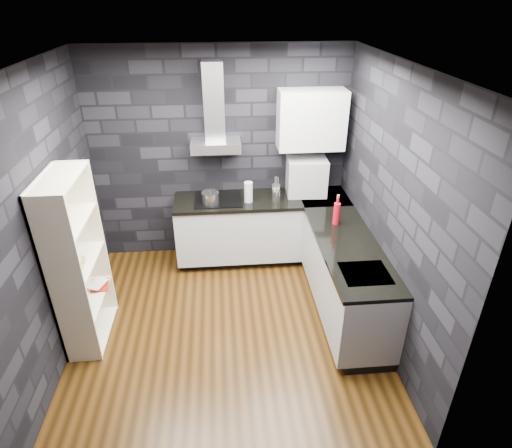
{
  "coord_description": "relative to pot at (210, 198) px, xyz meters",
  "views": [
    {
      "loc": [
        -0.01,
        -3.56,
        3.23
      ],
      "look_at": [
        0.35,
        0.45,
        1.0
      ],
      "focal_mm": 30.0,
      "sensor_mm": 36.0,
      "label": 1
    }
  ],
  "objects": [
    {
      "name": "counter_right_cab",
      "position": [
        1.44,
        -1.11,
        -0.49
      ],
      "size": [
        0.6,
        1.8,
        0.76
      ],
      "primitive_type": "cube",
      "color": "#B5B6BA",
      "rests_on": "ground"
    },
    {
      "name": "ceiling",
      "position": [
        0.14,
        -1.21,
        1.73
      ],
      "size": [
        3.2,
        3.2,
        0.0
      ],
      "primitive_type": "plane",
      "rotation": [
        3.14,
        0.0,
        0.0
      ],
      "color": "white"
    },
    {
      "name": "ground",
      "position": [
        0.14,
        -1.21,
        -0.97
      ],
      "size": [
        3.2,
        3.2,
        0.0
      ],
      "primitive_type": "plane",
      "color": "#40260C"
    },
    {
      "name": "wall_back",
      "position": [
        0.14,
        0.42,
        0.38
      ],
      "size": [
        3.2,
        0.05,
        2.7
      ],
      "primitive_type": "cube",
      "color": "black",
      "rests_on": "ground"
    },
    {
      "name": "cooktop",
      "position": [
        0.09,
        0.09,
        -0.07
      ],
      "size": [
        0.58,
        0.5,
        0.01
      ],
      "primitive_type": "cube",
      "color": "black",
      "rests_on": "counter_back_top"
    },
    {
      "name": "sink_rim",
      "position": [
        1.44,
        -1.61,
        -0.08
      ],
      "size": [
        0.44,
        0.4,
        0.01
      ],
      "primitive_type": "cube",
      "color": "silver",
      "rests_on": "counter_right_top"
    },
    {
      "name": "book_second",
      "position": [
        -1.28,
        -0.98,
        -0.38
      ],
      "size": [
        0.15,
        0.07,
        0.21
      ],
      "primitive_type": "imported",
      "rotation": [
        0.0,
        0.0,
        -0.37
      ],
      "color": "#B2B2B2",
      "rests_on": "bookshelf"
    },
    {
      "name": "glass_vase",
      "position": [
        0.47,
        0.01,
        0.06
      ],
      "size": [
        0.12,
        0.12,
        0.26
      ],
      "primitive_type": "cylinder",
      "rotation": [
        0.0,
        0.0,
        -0.22
      ],
      "color": "silver",
      "rests_on": "counter_back_top"
    },
    {
      "name": "book_red",
      "position": [
        -1.28,
        -1.0,
        -0.4
      ],
      "size": [
        0.18,
        0.05,
        0.24
      ],
      "primitive_type": "imported",
      "rotation": [
        0.0,
        0.0,
        0.13
      ],
      "color": "maroon",
      "rests_on": "bookshelf"
    },
    {
      "name": "utensil_crock",
      "position": [
        0.81,
        0.01,
        -0.01
      ],
      "size": [
        0.13,
        0.13,
        0.13
      ],
      "primitive_type": "cylinder",
      "rotation": [
        0.0,
        0.0,
        -0.43
      ],
      "color": "silver",
      "rests_on": "counter_back_top"
    },
    {
      "name": "upper_cabinet",
      "position": [
        1.24,
        0.22,
        0.88
      ],
      "size": [
        0.8,
        0.35,
        0.7
      ],
      "primitive_type": "cube",
      "color": "silver",
      "rests_on": "wall_back"
    },
    {
      "name": "wall_right",
      "position": [
        1.77,
        -1.21,
        0.38
      ],
      "size": [
        0.05,
        3.2,
        2.7
      ],
      "primitive_type": "cube",
      "color": "black",
      "rests_on": "ground"
    },
    {
      "name": "wall_front",
      "position": [
        0.14,
        -2.83,
        0.38
      ],
      "size": [
        3.2,
        0.05,
        2.7
      ],
      "primitive_type": "cube",
      "color": "black",
      "rests_on": "ground"
    },
    {
      "name": "storage_jar",
      "position": [
        0.83,
        0.19,
        -0.01
      ],
      "size": [
        0.12,
        0.12,
        0.12
      ],
      "primitive_type": "cylinder",
      "rotation": [
        0.0,
        0.0,
        0.22
      ],
      "color": "tan",
      "rests_on": "counter_back_top"
    },
    {
      "name": "bookshelf",
      "position": [
        -1.28,
        -1.2,
        -0.07
      ],
      "size": [
        0.53,
        0.86,
        1.8
      ],
      "primitive_type": "cube",
      "rotation": [
        0.0,
        0.0,
        0.25
      ],
      "color": "#ECE3C5",
      "rests_on": "ground"
    },
    {
      "name": "toekick_back",
      "position": [
        0.64,
        0.13,
        -0.92
      ],
      "size": [
        2.18,
        0.5,
        0.1
      ],
      "primitive_type": "cube",
      "color": "black",
      "rests_on": "ground"
    },
    {
      "name": "red_bottle",
      "position": [
        1.4,
        -0.65,
        0.05
      ],
      "size": [
        0.09,
        0.09,
        0.25
      ],
      "primitive_type": "cylinder",
      "rotation": [
        0.0,
        0.0,
        -0.22
      ],
      "color": "#B2081A",
      "rests_on": "counter_right_top"
    },
    {
      "name": "fruit_bowl",
      "position": [
        -1.28,
        -1.27,
        -0.04
      ],
      "size": [
        0.27,
        0.27,
        0.05
      ],
      "primitive_type": "imported",
      "rotation": [
        0.0,
        0.0,
        0.37
      ],
      "color": "silver",
      "rests_on": "bookshelf"
    },
    {
      "name": "hood_body",
      "position": [
        0.09,
        0.22,
        0.59
      ],
      "size": [
        0.6,
        0.34,
        0.12
      ],
      "primitive_type": "cube",
      "color": "silver",
      "rests_on": "wall_back"
    },
    {
      "name": "counter_back_cab",
      "position": [
        0.64,
        0.09,
        -0.49
      ],
      "size": [
        2.2,
        0.6,
        0.76
      ],
      "primitive_type": "cube",
      "color": "#B5B6BA",
      "rests_on": "ground"
    },
    {
      "name": "counter_right_top",
      "position": [
        1.43,
        -1.11,
        -0.09
      ],
      "size": [
        0.62,
        1.8,
        0.04
      ],
      "primitive_type": "cube",
      "color": "black",
      "rests_on": "counter_right_cab"
    },
    {
      "name": "pot",
      "position": [
        0.0,
        0.0,
        0.0
      ],
      "size": [
        0.25,
        0.25,
        0.12
      ],
      "primitive_type": "cylinder",
      "rotation": [
        0.0,
        0.0,
        0.23
      ],
      "color": "silver",
      "rests_on": "cooktop"
    },
    {
      "name": "counter_corner_top",
      "position": [
        1.44,
        0.09,
        -0.09
      ],
      "size": [
        0.62,
        0.62,
        0.04
      ],
      "primitive_type": "cube",
      "color": "black",
      "rests_on": "counter_right_cab"
    },
    {
      "name": "counter_back_top",
      "position": [
        0.64,
        0.08,
        -0.09
      ],
      "size": [
        2.2,
        0.62,
        0.04
      ],
      "primitive_type": "cube",
      "color": "black",
      "rests_on": "counter_back_cab"
    },
    {
      "name": "hood_chimney",
      "position": [
        0.09,
        0.29,
        1.1
      ],
      "size": [
        0.24,
        0.2,
        0.9
      ],
      "primitive_type": "cube",
      "color": "silver",
      "rests_on": "hood_body"
    },
    {
      "name": "appliance_garage",
      "position": [
        1.22,
        0.19,
        0.15
      ],
      "size": [
        0.51,
        0.4,
        0.49
      ],
      "primitive_type": "cube",
      "rotation": [
        0.0,
        0.0,
        -0.05
      ],
      "color": "#A0A2A6",
      "rests_on": "counter_back_top"
    },
    {
      "name": "wall_left",
      "position": [
        -1.48,
        -1.21,
        0.38
      ],
      "size": [
        0.05,
        3.2,
        2.7
      ],
      "primitive_type": "cube",
      "color": "black",
      "rests_on": "ground"
    },
    {
      "name": "toekick_right",
      "position": [
        1.48,
        -1.11,
        -0.92
      ],
      "size": [
        0.5,
        1.78,
        0.1
      ],
      "primitive_type": "cube",
      "color": "black",
      "rests_on": "ground"
    }
  ]
}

